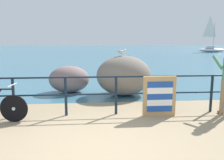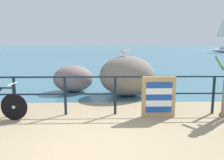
{
  "view_description": "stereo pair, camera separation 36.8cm",
  "coord_description": "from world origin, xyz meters",
  "px_view_note": "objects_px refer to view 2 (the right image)",
  "views": [
    {
      "loc": [
        0.04,
        -3.97,
        1.92
      ],
      "look_at": [
        0.58,
        2.32,
        0.85
      ],
      "focal_mm": 37.16,
      "sensor_mm": 36.0,
      "label": 1
    },
    {
      "loc": [
        0.41,
        -3.99,
        1.92
      ],
      "look_at": [
        0.58,
        2.32,
        0.85
      ],
      "focal_mm": 37.16,
      "sensor_mm": 36.0,
      "label": 2
    }
  ],
  "objects_px": {
    "breakwater_boulder_left": "(73,79)",
    "seagull": "(124,52)",
    "folded_deckchair_stack": "(159,97)",
    "breakwater_boulder_main": "(127,76)"
  },
  "relations": [
    {
      "from": "breakwater_boulder_main",
      "to": "seagull",
      "type": "height_order",
      "value": "seagull"
    },
    {
      "from": "folded_deckchair_stack",
      "to": "seagull",
      "type": "relative_size",
      "value": 3.04
    },
    {
      "from": "breakwater_boulder_main",
      "to": "seagull",
      "type": "xyz_separation_m",
      "value": [
        -0.09,
        0.03,
        0.84
      ]
    },
    {
      "from": "breakwater_boulder_left",
      "to": "seagull",
      "type": "bearing_deg",
      "value": -17.25
    },
    {
      "from": "folded_deckchair_stack",
      "to": "breakwater_boulder_main",
      "type": "xyz_separation_m",
      "value": [
        -0.58,
        2.43,
        0.18
      ]
    },
    {
      "from": "folded_deckchair_stack",
      "to": "seagull",
      "type": "xyz_separation_m",
      "value": [
        -0.67,
        2.45,
        1.03
      ]
    },
    {
      "from": "breakwater_boulder_left",
      "to": "folded_deckchair_stack",
      "type": "bearing_deg",
      "value": -49.82
    },
    {
      "from": "folded_deckchair_stack",
      "to": "seagull",
      "type": "bearing_deg",
      "value": 105.37
    },
    {
      "from": "breakwater_boulder_main",
      "to": "breakwater_boulder_left",
      "type": "relative_size",
      "value": 1.29
    },
    {
      "from": "folded_deckchair_stack",
      "to": "breakwater_boulder_main",
      "type": "relative_size",
      "value": 0.54
    }
  ]
}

